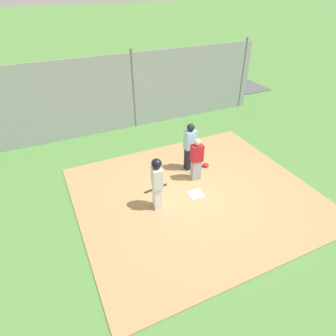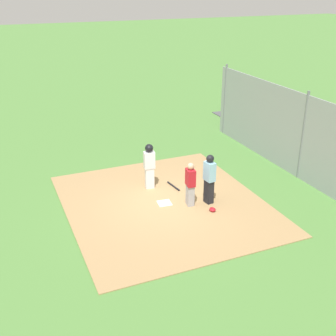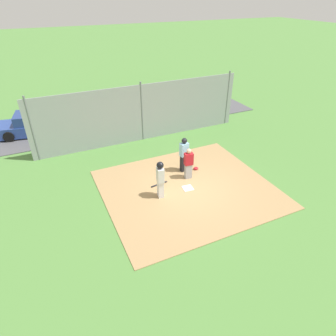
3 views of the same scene
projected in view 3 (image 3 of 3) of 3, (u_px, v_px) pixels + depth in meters
name	position (u px, v px, depth m)	size (l,w,h in m)	color
ground_plane	(188.00, 189.00, 12.91)	(140.00, 140.00, 0.00)	#51843D
dirt_infield	(188.00, 189.00, 12.90)	(7.20, 6.40, 0.03)	#A88456
home_plate	(188.00, 188.00, 12.89)	(0.44, 0.44, 0.02)	white
catcher	(189.00, 163.00, 13.22)	(0.41, 0.31, 1.51)	#9E9EA3
umpire	(184.00, 154.00, 13.68)	(0.41, 0.30, 1.73)	black
runner	(160.00, 177.00, 11.90)	(0.31, 0.41, 1.67)	silver
baseball_bat	(159.00, 184.00, 13.11)	(0.06, 0.06, 0.80)	black
catcher_mask	(196.00, 168.00, 14.21)	(0.24, 0.20, 0.12)	#B21923
backstop_fence	(142.00, 113.00, 16.34)	(12.00, 0.10, 3.35)	#93999E
parking_lot	(124.00, 117.00, 20.09)	(18.00, 5.20, 0.04)	#515156
parked_car_dark	(161.00, 107.00, 20.13)	(4.37, 2.26, 1.28)	black
parked_car_red	(120.00, 111.00, 19.39)	(4.41, 2.36, 1.28)	maroon
parked_car_blue	(36.00, 124.00, 17.53)	(4.43, 2.42, 1.28)	#28428C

